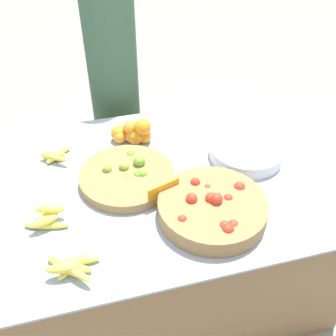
% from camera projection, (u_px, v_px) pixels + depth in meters
% --- Properties ---
extents(ground_plane, '(12.00, 12.00, 0.00)m').
position_uv_depth(ground_plane, '(168.00, 273.00, 2.23)').
color(ground_plane, gray).
extents(market_table, '(1.50, 1.12, 0.72)m').
position_uv_depth(market_table, '(168.00, 230.00, 2.00)').
color(market_table, olive).
rests_on(market_table, ground_plane).
extents(lime_bowl, '(0.42, 0.42, 0.09)m').
position_uv_depth(lime_bowl, '(128.00, 176.00, 1.74)').
color(lime_bowl, olive).
rests_on(lime_bowl, market_table).
extents(tomato_basket, '(0.44, 0.44, 0.11)m').
position_uv_depth(tomato_basket, '(213.00, 208.00, 1.56)').
color(tomato_basket, olive).
rests_on(tomato_basket, market_table).
extents(orange_pile, '(0.20, 0.14, 0.14)m').
position_uv_depth(orange_pile, '(133.00, 133.00, 1.94)').
color(orange_pile, orange).
rests_on(orange_pile, market_table).
extents(metal_bowl, '(0.35, 0.35, 0.06)m').
position_uv_depth(metal_bowl, '(246.00, 152.00, 1.86)').
color(metal_bowl, silver).
rests_on(metal_bowl, market_table).
extents(price_sign, '(0.14, 0.05, 0.10)m').
position_uv_depth(price_sign, '(164.00, 194.00, 1.61)').
color(price_sign, orange).
rests_on(price_sign, market_table).
extents(banana_bunch_back_center, '(0.20, 0.18, 0.06)m').
position_uv_depth(banana_bunch_back_center, '(71.00, 266.00, 1.37)').
color(banana_bunch_back_center, '#EFDB4C').
rests_on(banana_bunch_back_center, market_table).
extents(banana_bunch_front_left, '(0.18, 0.15, 0.06)m').
position_uv_depth(banana_bunch_front_left, '(47.00, 218.00, 1.54)').
color(banana_bunch_front_left, '#EFDB4C').
rests_on(banana_bunch_front_left, market_table).
extents(banana_bunch_front_right, '(0.16, 0.16, 0.05)m').
position_uv_depth(banana_bunch_front_right, '(55.00, 156.00, 1.85)').
color(banana_bunch_front_right, '#EFDB4C').
rests_on(banana_bunch_front_right, market_table).
extents(vendor_person, '(0.29, 0.29, 1.53)m').
position_uv_depth(vendor_person, '(115.00, 95.00, 2.38)').
color(vendor_person, '#385B42').
rests_on(vendor_person, ground_plane).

